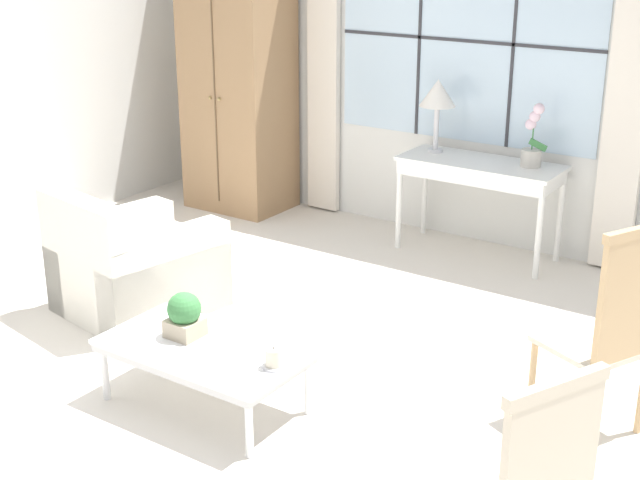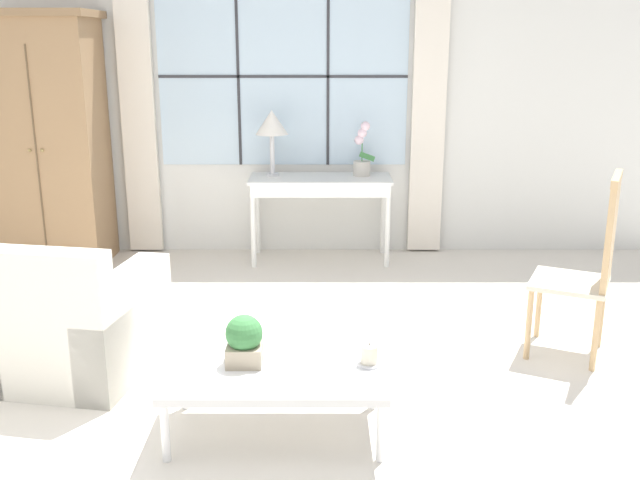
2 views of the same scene
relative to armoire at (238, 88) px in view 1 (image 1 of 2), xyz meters
The scene contains 11 objects.
ground_plane 3.45m from the armoire, 53.43° to the right, with size 14.00×14.00×0.00m, color silver.
wall_back_windowed 2.02m from the armoire, 11.15° to the left, with size 7.20×0.14×2.80m.
armoire is the anchor object (origin of this frame).
console_table 2.32m from the armoire, ahead, with size 1.22×0.51×0.74m.
table_lamp 1.87m from the armoire, ahead, with size 0.28×0.28×0.57m.
potted_orchid 2.65m from the armoire, ahead, with size 0.19×0.15×0.47m.
armchair_upholstered 2.45m from the armoire, 68.49° to the right, with size 0.96×1.04×0.84m.
side_chair_wooden 4.38m from the armoire, 26.79° to the right, with size 0.59×0.59×1.14m.
coffee_table 3.61m from the armoire, 54.21° to the right, with size 1.09×0.59×0.36m.
potted_plant_small 3.47m from the armoire, 55.96° to the right, with size 0.18×0.18×0.25m.
pillar_candle 3.86m from the armoire, 48.57° to the right, with size 0.12×0.12×0.11m.
Camera 1 is at (2.96, -3.34, 2.46)m, focal length 50.00 mm.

